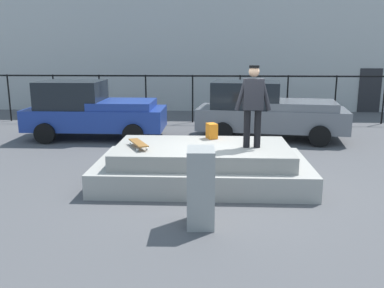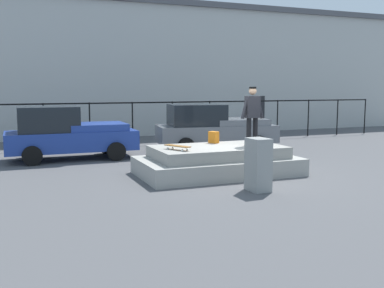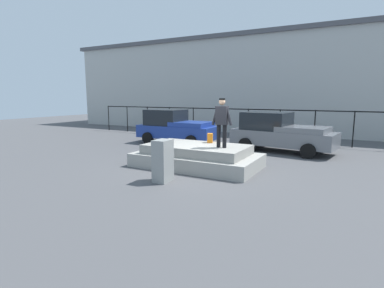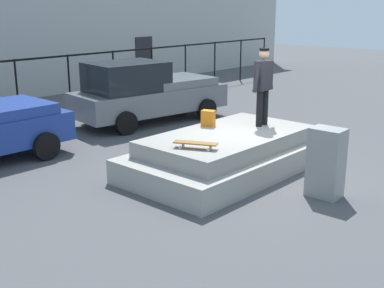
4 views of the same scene
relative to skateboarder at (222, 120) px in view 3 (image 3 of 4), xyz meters
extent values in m
plane|color=#4C4C4F|center=(-0.67, -0.23, -1.79)|extent=(60.00, 60.00, 0.00)
cube|color=#9E9B93|center=(-1.04, 0.13, -1.55)|extent=(4.52, 2.50, 0.49)
cube|color=gray|center=(-1.04, 0.13, -1.14)|extent=(3.71, 2.05, 0.33)
cylinder|color=black|center=(-0.11, 0.00, -0.57)|extent=(0.14, 0.14, 0.80)
cylinder|color=black|center=(0.11, 0.00, -0.57)|extent=(0.14, 0.14, 0.80)
cube|color=#26262B|center=(0.00, 0.00, 0.14)|extent=(0.41, 0.25, 0.63)
cylinder|color=#26262B|center=(-0.25, -0.01, 0.11)|extent=(0.26, 0.10, 0.62)
cylinder|color=#26262B|center=(0.25, 0.01, 0.11)|extent=(0.26, 0.10, 0.62)
sphere|color=tan|center=(0.00, 0.00, 0.60)|extent=(0.22, 0.22, 0.22)
cylinder|color=black|center=(0.00, 0.00, 0.70)|extent=(0.21, 0.21, 0.05)
cube|color=brown|center=(-2.37, -0.15, -0.86)|extent=(0.55, 0.83, 0.02)
cylinder|color=silver|center=(-2.35, -0.43, -0.94)|extent=(0.05, 0.06, 0.06)
cylinder|color=silver|center=(-2.17, -0.35, -0.94)|extent=(0.05, 0.06, 0.06)
cylinder|color=silver|center=(-2.58, 0.05, -0.94)|extent=(0.05, 0.06, 0.06)
cylinder|color=silver|center=(-2.40, 0.14, -0.94)|extent=(0.05, 0.06, 0.06)
cube|color=orange|center=(-0.84, 0.85, -0.80)|extent=(0.29, 0.33, 0.35)
cube|color=navy|center=(-4.57, 4.58, -1.14)|extent=(4.41, 1.81, 0.67)
cube|color=black|center=(-5.34, 4.59, -0.37)|extent=(1.99, 1.65, 0.86)
cube|color=navy|center=(-3.70, 4.58, -0.68)|extent=(1.99, 1.71, 0.24)
cylinder|color=black|center=(-5.93, 5.50, -1.47)|extent=(0.64, 0.22, 0.64)
cylinder|color=black|center=(-5.94, 3.68, -1.47)|extent=(0.64, 0.22, 0.64)
cylinder|color=black|center=(-3.21, 5.49, -1.47)|extent=(0.64, 0.22, 0.64)
cylinder|color=black|center=(-3.22, 3.66, -1.47)|extent=(0.64, 0.22, 0.64)
cube|color=slate|center=(1.07, 4.75, -1.13)|extent=(4.88, 2.42, 0.68)
cube|color=black|center=(0.26, 4.87, -0.37)|extent=(2.32, 1.91, 0.83)
cube|color=slate|center=(2.00, 4.62, -0.67)|extent=(2.32, 1.97, 0.24)
cylinder|color=black|center=(-0.23, 5.85, -1.47)|extent=(0.67, 0.31, 0.64)
cylinder|color=black|center=(-0.49, 4.06, -1.47)|extent=(0.67, 0.31, 0.64)
cylinder|color=black|center=(2.63, 5.44, -1.47)|extent=(0.67, 0.31, 0.64)
cylinder|color=black|center=(2.37, 3.65, -1.47)|extent=(0.67, 0.31, 0.64)
cube|color=gray|center=(-1.02, -2.13, -1.15)|extent=(0.46, 0.61, 1.29)
cylinder|color=black|center=(-12.67, 7.71, -0.86)|extent=(0.06, 0.06, 1.87)
cylinder|color=black|center=(-10.82, 7.71, -0.86)|extent=(0.06, 0.06, 1.87)
cylinder|color=black|center=(-8.97, 7.71, -0.86)|extent=(0.06, 0.06, 1.87)
cylinder|color=black|center=(-7.13, 7.71, -0.86)|extent=(0.06, 0.06, 1.87)
cylinder|color=black|center=(-5.28, 7.71, -0.86)|extent=(0.06, 0.06, 1.87)
cylinder|color=black|center=(-3.44, 7.71, -0.86)|extent=(0.06, 0.06, 1.87)
cylinder|color=black|center=(-1.59, 7.71, -0.86)|extent=(0.06, 0.06, 1.87)
cylinder|color=black|center=(0.26, 7.71, -0.86)|extent=(0.06, 0.06, 1.87)
cylinder|color=black|center=(2.10, 7.71, -0.86)|extent=(0.06, 0.06, 1.87)
cylinder|color=black|center=(3.95, 7.71, -0.86)|extent=(0.06, 0.06, 1.87)
cube|color=black|center=(-0.67, 7.71, 0.03)|extent=(24.00, 0.04, 0.06)
cube|color=#B2B2AD|center=(-0.67, 14.01, 1.54)|extent=(35.36, 6.34, 6.66)
cube|color=#4C4C51|center=(-0.67, 14.01, 5.02)|extent=(36.06, 6.66, 0.30)
camera|label=1|loc=(-0.86, -8.48, 1.04)|focal=38.57mm
camera|label=2|loc=(-6.54, -11.53, 0.73)|focal=42.33mm
camera|label=3|loc=(4.08, -9.60, 0.80)|focal=28.34mm
camera|label=4|loc=(-9.15, -6.20, 1.66)|focal=47.27mm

